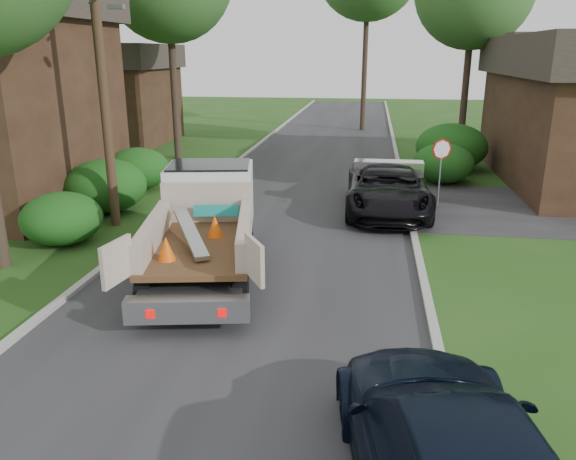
% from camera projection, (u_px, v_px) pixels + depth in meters
% --- Properties ---
extents(ground, '(120.00, 120.00, 0.00)m').
position_uv_depth(ground, '(247.00, 297.00, 12.95)').
color(ground, '#224B15').
rests_on(ground, ground).
extents(road, '(8.00, 90.00, 0.02)m').
position_uv_depth(road, '(301.00, 194.00, 22.39)').
color(road, '#28282B').
rests_on(road, ground).
extents(curb_left, '(0.20, 90.00, 0.12)m').
position_uv_depth(curb_left, '(202.00, 189.00, 22.94)').
color(curb_left, '#9E9E99').
rests_on(curb_left, ground).
extents(curb_right, '(0.20, 90.00, 0.12)m').
position_uv_depth(curb_right, '(406.00, 197.00, 21.80)').
color(curb_right, '#9E9E99').
rests_on(curb_right, ground).
extents(stop_sign, '(0.71, 0.32, 2.48)m').
position_uv_depth(stop_sign, '(441.00, 158.00, 20.18)').
color(stop_sign, slate).
rests_on(stop_sign, ground).
extents(utility_pole, '(2.42, 1.25, 10.00)m').
position_uv_depth(utility_pole, '(101.00, 61.00, 16.86)').
color(utility_pole, '#382619').
rests_on(utility_pole, ground).
extents(house_left_far, '(7.56, 7.56, 6.00)m').
position_uv_depth(house_left_far, '(109.00, 93.00, 34.66)').
color(house_left_far, '#331F15').
rests_on(house_left_far, ground).
extents(hedge_left_a, '(2.34, 2.34, 1.53)m').
position_uv_depth(hedge_left_a, '(62.00, 218.00, 16.42)').
color(hedge_left_a, '#0F4211').
rests_on(hedge_left_a, ground).
extents(hedge_left_b, '(2.86, 2.86, 1.87)m').
position_uv_depth(hedge_left_b, '(106.00, 186.00, 19.71)').
color(hedge_left_b, '#0F4211').
rests_on(hedge_left_b, ground).
extents(hedge_left_c, '(2.60, 2.60, 1.70)m').
position_uv_depth(hedge_left_c, '(137.00, 168.00, 23.08)').
color(hedge_left_c, '#0F4211').
rests_on(hedge_left_c, ground).
extents(hedge_right_a, '(2.60, 2.60, 1.70)m').
position_uv_depth(hedge_right_a, '(443.00, 163.00, 24.15)').
color(hedge_right_a, '#0F4211').
rests_on(hedge_right_a, ground).
extents(hedge_right_b, '(3.38, 3.38, 2.21)m').
position_uv_depth(hedge_right_b, '(451.00, 147.00, 26.81)').
color(hedge_right_b, '#0F4211').
rests_on(hedge_right_b, ground).
extents(flatbed_truck, '(3.85, 6.90, 2.47)m').
position_uv_depth(flatbed_truck, '(206.00, 215.00, 14.65)').
color(flatbed_truck, black).
rests_on(flatbed_truck, ground).
extents(black_pickup, '(2.93, 6.18, 1.70)m').
position_uv_depth(black_pickup, '(388.00, 188.00, 19.72)').
color(black_pickup, black).
rests_on(black_pickup, ground).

